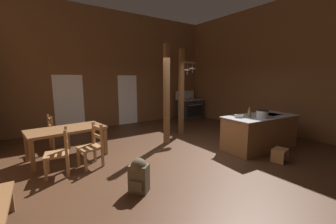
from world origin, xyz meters
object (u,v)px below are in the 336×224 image
Objects in this scene: kitchen_island at (259,132)px; stockpot_on_counter at (262,114)px; dining_table at (67,132)px; bottle_tall_on_counter at (249,113)px; ladderback_chair_at_table_end at (92,146)px; step_stool at (280,154)px; ladderback_chair_near_window at (59,153)px; ladderback_chair_by_post at (57,133)px; backpack at (139,174)px; mixing_bowl_on_counter at (239,116)px; stove_range at (189,108)px.

stockpot_on_counter reaches higher than kitchen_island.
dining_table is at bearing 153.59° from kitchen_island.
dining_table is at bearing 151.84° from bottle_tall_on_counter.
ladderback_chair_at_table_end is at bearing 158.15° from stockpot_on_counter.
kitchen_island is at bearing 59.97° from step_stool.
ladderback_chair_near_window is at bearing 161.63° from stockpot_on_counter.
kitchen_island reaches higher than step_stool.
ladderback_chair_by_post is 2.54× the size of stockpot_on_counter.
backpack is 2.77× the size of mixing_bowl_on_counter.
stove_range reaches higher than ladderback_chair_near_window.
step_stool is 0.42× the size of ladderback_chair_by_post.
step_stool is at bearing -77.23° from mixing_bowl_on_counter.
step_stool is (-0.49, -0.84, -0.28)m from kitchen_island.
ladderback_chair_at_table_end is 2.54× the size of stockpot_on_counter.
stove_range is 4.89m from stockpot_on_counter.
mixing_bowl_on_counter is (3.45, -1.23, 0.50)m from ladderback_chair_at_table_end.
mixing_bowl_on_counter is 0.30m from bottle_tall_on_counter.
step_stool is at bearing -111.17° from stockpot_on_counter.
stockpot_on_counter is at bearing -48.25° from bottle_tall_on_counter.
dining_table is at bearing 151.38° from mixing_bowl_on_counter.
backpack is at bearing -77.32° from ladderback_chair_at_table_end.
ladderback_chair_at_table_end is 3.99m from bottle_tall_on_counter.
ladderback_chair_near_window is 2.54× the size of stockpot_on_counter.
dining_table is 6.73× the size of bottle_tall_on_counter.
kitchen_island is 0.63m from stockpot_on_counter.
step_stool is at bearing -120.03° from kitchen_island.
stockpot_on_counter is (-1.49, -4.63, 0.53)m from stove_range.
stove_range reaches higher than dining_table.
mixing_bowl_on_counter is at bearing -19.67° from ladderback_chair_at_table_end.
ladderback_chair_at_table_end is (-3.68, 2.24, 0.27)m from step_stool.
stove_range is 6.14× the size of mixing_bowl_on_counter.
bottle_tall_on_counter is at bearing 87.16° from step_stool.
ladderback_chair_by_post is at bearing 105.95° from ladderback_chair_at_table_end.
backpack is (-5.07, -4.61, -0.17)m from stove_range.
stockpot_on_counter is 0.60m from mixing_bowl_on_counter.
mixing_bowl_on_counter reaches higher than ladderback_chair_at_table_end.
step_stool is 1.10m from stockpot_on_counter.
bottle_tall_on_counter is (4.38, -1.29, 0.57)m from ladderback_chair_near_window.
dining_table is at bearing 150.57° from stockpot_on_counter.
mixing_bowl_on_counter reaches higher than step_stool.
dining_table is 0.97m from ladderback_chair_near_window.
bottle_tall_on_counter is at bearing -21.39° from mixing_bowl_on_counter.
ladderback_chair_at_table_end is at bearing 160.20° from bottle_tall_on_counter.
kitchen_island is 10.35× the size of mixing_bowl_on_counter.
mixing_bowl_on_counter reaches higher than ladderback_chair_by_post.
backpack is (0.35, -1.56, -0.14)m from ladderback_chair_at_table_end.
backpack reaches higher than step_stool.
stove_range reaches higher than step_stool.
dining_table is 1.88× the size of ladderback_chair_at_table_end.
ladderback_chair_at_table_end is 4.27m from stockpot_on_counter.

